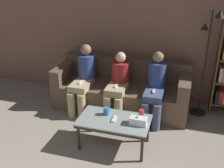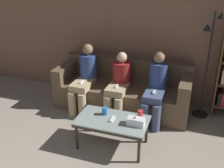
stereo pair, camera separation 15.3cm
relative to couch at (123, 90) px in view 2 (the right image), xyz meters
The scene contains 11 objects.
wall_back 1.11m from the couch, 90.00° to the left, with size 12.00×0.06×2.60m.
couch is the anchor object (origin of this frame).
coffee_table 1.16m from the couch, 80.47° to the right, with size 0.96×0.55×0.42m.
cup_near_left 1.10m from the couch, 61.26° to the right, with size 0.07×0.07×0.10m.
cup_near_right 1.06m from the couch, 87.07° to the right, with size 0.08×0.08×0.11m.
tissue_box 1.29m from the couch, 66.00° to the right, with size 0.22×0.12×0.13m.
game_remote 1.17m from the couch, 80.47° to the right, with size 0.04×0.15×0.02m.
standing_lamp 1.53m from the couch, ahead, with size 0.31×0.26×1.72m.
seated_person_left_end 0.70m from the couch, 158.18° to the right, with size 0.31×0.71×1.11m.
seated_person_mid_left 0.34m from the couch, 90.00° to the right, with size 0.31×0.67×1.03m.
seated_person_mid_right 0.70m from the couch, 22.25° to the right, with size 0.31×0.70×1.09m.
Camera 2 is at (1.17, -0.27, 2.26)m, focal length 42.00 mm.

